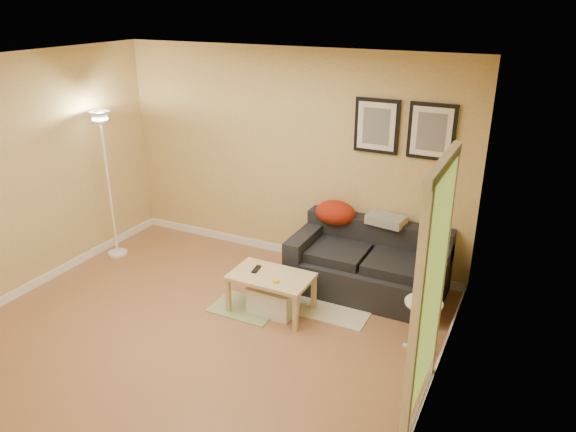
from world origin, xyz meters
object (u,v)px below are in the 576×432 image
(coffee_table, at_px, (271,293))
(floor_lamp, at_px, (109,190))
(sofa, at_px, (368,261))
(side_table, at_px, (421,326))
(storage_bin, at_px, (273,299))
(book_stack, at_px, (426,300))

(coffee_table, relative_size, floor_lamp, 0.45)
(floor_lamp, bearing_deg, coffee_table, -7.41)
(floor_lamp, bearing_deg, sofa, 9.35)
(sofa, bearing_deg, side_table, -46.46)
(storage_bin, relative_size, floor_lamp, 0.26)
(coffee_table, distance_m, book_stack, 1.64)
(storage_bin, bearing_deg, side_table, 0.17)
(coffee_table, height_order, book_stack, book_stack)
(side_table, distance_m, floor_lamp, 4.08)
(sofa, distance_m, side_table, 1.18)
(coffee_table, height_order, storage_bin, coffee_table)
(coffee_table, bearing_deg, side_table, 9.60)
(sofa, distance_m, storage_bin, 1.16)
(storage_bin, bearing_deg, coffee_table, 160.84)
(coffee_table, bearing_deg, floor_lamp, -177.60)
(book_stack, bearing_deg, sofa, 112.29)
(coffee_table, xyz_separation_m, floor_lamp, (-2.43, 0.32, 0.67))
(floor_lamp, bearing_deg, storage_bin, -7.57)
(storage_bin, xyz_separation_m, floor_lamp, (-2.46, 0.33, 0.74))
(sofa, height_order, side_table, sofa)
(floor_lamp, bearing_deg, side_table, -4.59)
(sofa, height_order, coffee_table, sofa)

